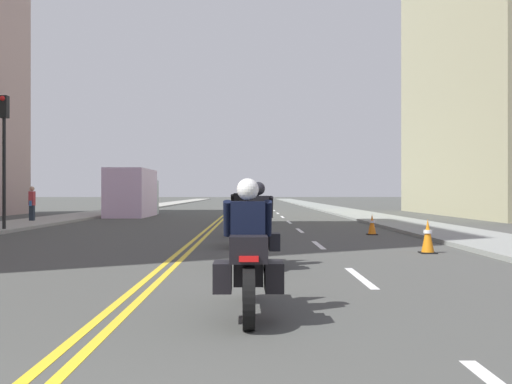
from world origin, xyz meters
TOP-DOWN VIEW (x-y plane):
  - ground_plane at (0.00, 48.00)m, footprint 264.00×264.00m
  - sidewalk_left at (-8.34, 48.00)m, footprint 2.96×144.00m
  - sidewalk_right at (8.34, 48.00)m, footprint 2.96×144.00m
  - centreline_yellow_inner at (-0.12, 48.00)m, footprint 0.12×132.00m
  - centreline_yellow_outer at (0.12, 48.00)m, footprint 0.12×132.00m
  - lane_dashes_white at (3.43, 29.00)m, footprint 0.14×56.40m
  - building_right_1 at (17.17, 34.29)m, footprint 7.54×18.88m
  - motorcycle_0 at (1.56, 5.02)m, footprint 0.77×2.28m
  - motorcycle_1 at (1.75, 9.40)m, footprint 0.77×2.16m
  - motorcycle_2 at (1.35, 13.54)m, footprint 0.78×2.12m
  - motorcycle_3 at (1.40, 17.23)m, footprint 0.76×2.30m
  - motorcycle_4 at (1.37, 22.14)m, footprint 0.77×2.29m
  - motorcycle_5 at (1.70, 25.77)m, footprint 0.77×2.20m
  - motorcycle_6 at (1.59, 30.45)m, footprint 0.78×2.31m
  - traffic_cone_0 at (5.75, 11.87)m, footprint 0.37×0.37m
  - traffic_cone_1 at (5.69, 17.81)m, footprint 0.34×0.34m
  - traffic_light_near at (-7.26, 19.16)m, footprint 0.28×0.38m
  - pedestrian_0 at (-8.59, 25.33)m, footprint 0.24×0.49m
  - parked_truck at (-5.46, 33.10)m, footprint 2.20×6.50m

SIDE VIEW (x-z plane):
  - ground_plane at x=0.00m, z-range 0.00..0.00m
  - centreline_yellow_inner at x=-0.12m, z-range 0.00..0.01m
  - centreline_yellow_outer at x=0.12m, z-range 0.00..0.01m
  - lane_dashes_white at x=3.43m, z-range 0.00..0.01m
  - sidewalk_left at x=-8.34m, z-range 0.00..0.12m
  - sidewalk_right at x=8.34m, z-range 0.00..0.12m
  - traffic_cone_1 at x=5.69m, z-range 0.00..0.69m
  - traffic_cone_0 at x=5.75m, z-range 0.00..0.80m
  - motorcycle_0 at x=1.56m, z-range -0.15..1.45m
  - motorcycle_5 at x=1.70m, z-range -0.16..1.47m
  - motorcycle_3 at x=1.40m, z-range -0.17..1.49m
  - motorcycle_1 at x=1.75m, z-range -0.15..1.48m
  - motorcycle_6 at x=1.59m, z-range -0.17..1.50m
  - motorcycle_2 at x=1.35m, z-range -0.18..1.50m
  - motorcycle_4 at x=1.37m, z-range -0.16..1.51m
  - pedestrian_0 at x=-8.59m, z-range 0.03..1.74m
  - parked_truck at x=-5.46m, z-range -0.13..2.67m
  - traffic_light_near at x=-7.26m, z-range 0.93..5.84m
  - building_right_1 at x=17.17m, z-range 0.00..18.12m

